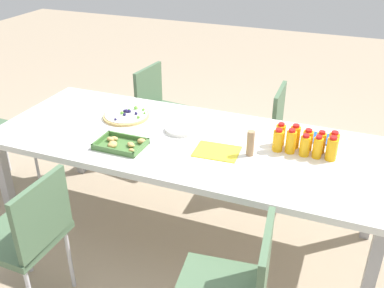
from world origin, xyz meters
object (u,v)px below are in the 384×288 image
(juice_bottle_4, at_px, (280,135))
(juice_bottle_6, at_px, (318,147))
(juice_bottle_1, at_px, (321,142))
(juice_bottle_5, at_px, (332,149))
(juice_bottle_7, at_px, (305,146))
(napkin_stack, at_px, (323,139))
(chair_far_right, at_px, (29,232))
(juice_bottle_2, at_px, (308,140))
(chair_far_left, at_px, (235,288))
(juice_bottle_8, at_px, (291,142))
(juice_bottle_0, at_px, (333,144))
(juice_bottle_9, at_px, (278,140))
(chair_near_right, at_px, (161,107))
(plate_stack, at_px, (181,129))
(chair_near_left, at_px, (292,132))
(cardboard_tube, at_px, (250,143))
(juice_bottle_3, at_px, (295,137))
(fruit_pizza, at_px, (126,115))
(paper_folder, at_px, (217,151))
(party_table, at_px, (187,147))
(snack_tray, at_px, (120,144))

(juice_bottle_4, bearing_deg, juice_bottle_6, 161.34)
(juice_bottle_1, bearing_deg, juice_bottle_5, 134.98)
(juice_bottle_7, distance_m, napkin_stack, 0.26)
(chair_far_right, bearing_deg, juice_bottle_2, -49.76)
(chair_far_left, distance_m, juice_bottle_8, 0.95)
(juice_bottle_0, bearing_deg, juice_bottle_9, 13.04)
(juice_bottle_7, bearing_deg, juice_bottle_2, -92.75)
(juice_bottle_5, bearing_deg, juice_bottle_4, -13.58)
(juice_bottle_8, bearing_deg, chair_near_right, -33.38)
(plate_stack, bearing_deg, chair_near_right, -56.17)
(chair_near_left, relative_size, juice_bottle_0, 5.69)
(juice_bottle_1, height_order, juice_bottle_4, juice_bottle_4)
(juice_bottle_1, bearing_deg, cardboard_tube, 26.60)
(chair_near_right, distance_m, juice_bottle_6, 1.62)
(juice_bottle_1, relative_size, cardboard_tube, 0.88)
(juice_bottle_3, height_order, napkin_stack, juice_bottle_3)
(juice_bottle_1, distance_m, cardboard_tube, 0.41)
(juice_bottle_6, distance_m, plate_stack, 0.85)
(chair_near_right, xyz_separation_m, cardboard_tube, (-1.01, 0.92, 0.30))
(juice_bottle_5, height_order, juice_bottle_8, juice_bottle_8)
(chair_near_right, distance_m, juice_bottle_3, 1.46)
(chair_far_left, xyz_separation_m, juice_bottle_6, (-0.20, -0.90, 0.29))
(juice_bottle_4, height_order, juice_bottle_5, juice_bottle_5)
(juice_bottle_9, distance_m, fruit_pizza, 1.06)
(juice_bottle_5, distance_m, juice_bottle_9, 0.30)
(juice_bottle_5, bearing_deg, juice_bottle_1, -45.02)
(chair_near_right, distance_m, juice_bottle_8, 1.49)
(juice_bottle_0, distance_m, juice_bottle_9, 0.31)
(juice_bottle_9, bearing_deg, chair_far_left, 91.57)
(chair_far_left, relative_size, cardboard_tube, 5.45)
(juice_bottle_4, height_order, paper_folder, juice_bottle_4)
(napkin_stack, height_order, paper_folder, napkin_stack)
(chair_near_right, bearing_deg, napkin_stack, 74.18)
(chair_near_left, xyz_separation_m, juice_bottle_2, (-0.18, 0.66, 0.29))
(juice_bottle_3, relative_size, fruit_pizza, 0.47)
(chair_near_right, height_order, juice_bottle_2, juice_bottle_2)
(chair_far_right, xyz_separation_m, juice_bottle_2, (-1.24, -1.01, 0.29))
(juice_bottle_1, distance_m, juice_bottle_2, 0.08)
(chair_near_left, height_order, juice_bottle_6, juice_bottle_6)
(juice_bottle_4, bearing_deg, juice_bottle_2, 179.55)
(chair_far_left, height_order, juice_bottle_5, juice_bottle_5)
(juice_bottle_7, bearing_deg, chair_far_left, 81.75)
(chair_near_left, relative_size, juice_bottle_5, 5.69)
(juice_bottle_8, bearing_deg, chair_far_left, 86.91)
(juice_bottle_0, relative_size, juice_bottle_2, 1.11)
(party_table, height_order, fruit_pizza, fruit_pizza)
(chair_far_right, bearing_deg, chair_near_right, 3.24)
(chair_near_left, distance_m, cardboard_tube, 0.91)
(juice_bottle_4, distance_m, plate_stack, 0.62)
(juice_bottle_3, height_order, snack_tray, juice_bottle_3)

